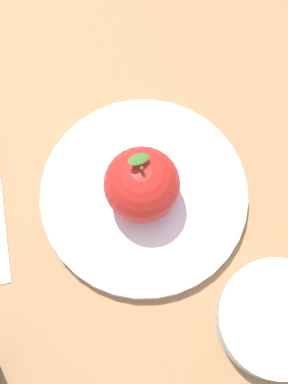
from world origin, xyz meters
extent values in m
plane|color=olive|center=(0.00, 0.00, 0.00)|extent=(2.40, 2.40, 0.00)
cylinder|color=silver|center=(-0.02, -0.03, 0.01)|extent=(0.23, 0.23, 0.02)
torus|color=silver|center=(-0.02, -0.03, 0.01)|extent=(0.23, 0.23, 0.01)
sphere|color=#B21E19|center=(-0.02, -0.03, 0.06)|extent=(0.08, 0.08, 0.08)
cylinder|color=#4C3319|center=(-0.02, -0.03, 0.10)|extent=(0.00, 0.00, 0.01)
ellipsoid|color=#386628|center=(-0.01, -0.03, 0.10)|extent=(0.02, 0.03, 0.01)
cylinder|color=silver|center=(-0.19, -0.12, 0.02)|extent=(0.12, 0.12, 0.03)
torus|color=silver|center=(-0.19, -0.12, 0.03)|extent=(0.12, 0.12, 0.01)
cylinder|color=#9FABB3|center=(-0.19, -0.12, 0.03)|extent=(0.10, 0.10, 0.01)
camera|label=1|loc=(-0.19, 0.02, 0.60)|focal=51.42mm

